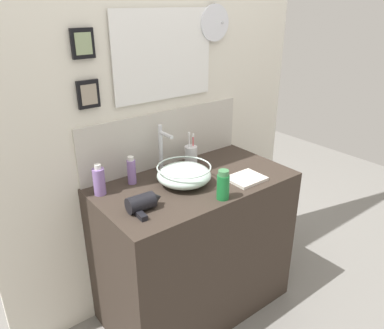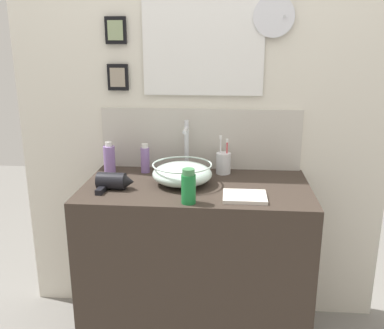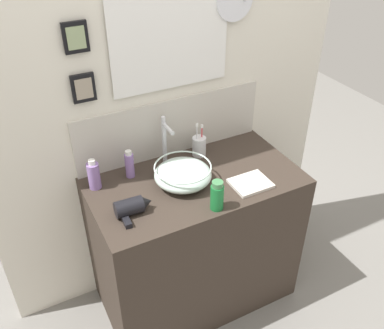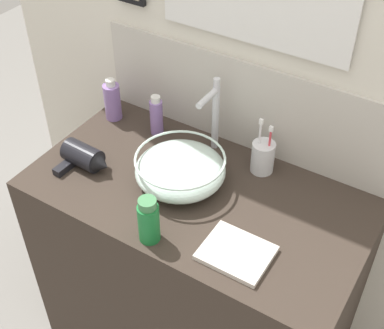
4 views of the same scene
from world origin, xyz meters
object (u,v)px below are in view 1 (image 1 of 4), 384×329
Objects in this scene: spray_bottle at (132,171)px; hand_towel at (246,179)px; glass_bowl_sink at (184,175)px; soap_dispenser at (223,185)px; hair_drier at (144,202)px; lotion_bottle at (99,181)px; faucet at (162,146)px; toothbrush_cup at (191,155)px.

hand_towel is at bearing -34.24° from spray_bottle.
glass_bowl_sink reaches higher than hand_towel.
hair_drier is at bearing 158.09° from soap_dispenser.
hand_towel is (0.68, -0.33, -0.06)m from lotion_bottle.
faucet is (0.00, 0.20, 0.10)m from glass_bowl_sink.
spray_bottle is 0.49m from soap_dispenser.
hair_drier is 1.16× the size of soap_dispenser.
faucet is at bearing 5.26° from lotion_bottle.
faucet is 0.40m from lotion_bottle.
spray_bottle is at bearing 122.33° from soap_dispenser.
faucet is 1.79× the size of soap_dispenser.
toothbrush_cup is 0.59m from lotion_bottle.
soap_dispenser is (0.45, -0.41, -0.00)m from lotion_bottle.
soap_dispenser reaches higher than glass_bowl_sink.
glass_bowl_sink is 0.43m from lotion_bottle.
toothbrush_cup is 1.24× the size of lotion_bottle.
lotion_bottle is 0.85× the size of hand_towel.
glass_bowl_sink is 0.27m from spray_bottle.
soap_dispenser is at bearing -83.22° from faucet.
toothbrush_cup is at bearing 2.15° from spray_bottle.
spray_bottle is (-0.21, -0.03, -0.08)m from faucet.
spray_bottle is (-0.40, -0.02, 0.02)m from toothbrush_cup.
faucet reaches higher than hair_drier.
spray_bottle is at bearing 71.44° from hair_drier.
soap_dispenser is (0.35, -0.14, 0.03)m from hair_drier.
lotion_bottle reaches higher than glass_bowl_sink.
toothbrush_cup is 0.40m from spray_bottle.
lotion_bottle is at bearing 137.77° from soap_dispenser.
hair_drier reaches higher than hand_towel.
faucet is at bearing 7.52° from spray_bottle.
faucet reaches higher than soap_dispenser.
spray_bottle is at bearing 145.76° from hand_towel.
hand_towel is at bearing -6.48° from hair_drier.
glass_bowl_sink is 1.43× the size of toothbrush_cup.
glass_bowl_sink is 1.06× the size of faucet.
faucet reaches higher than lotion_bottle.
toothbrush_cup reaches higher than hair_drier.
glass_bowl_sink is at bearing -90.00° from faucet.
glass_bowl_sink is 0.25m from soap_dispenser.
glass_bowl_sink is at bearing -22.67° from lotion_bottle.
faucet is 0.45m from soap_dispenser.
glass_bowl_sink is at bearing 102.30° from soap_dispenser.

